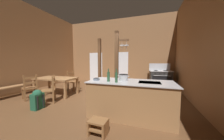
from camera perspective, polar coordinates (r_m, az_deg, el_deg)
name	(u,v)px	position (r m, az deg, el deg)	size (l,w,h in m)	color
ground_plane	(88,102)	(4.46, -11.89, -15.36)	(7.89, 8.39, 0.10)	brown
wall_back	(117,51)	(7.79, 2.65, 9.49)	(7.89, 0.14, 4.25)	#93663F
wall_left	(19,47)	(6.83, -39.72, 9.12)	(0.14, 8.39, 4.25)	#93663F
wall_right	(211,35)	(3.94, 41.46, 13.14)	(0.14, 8.39, 4.25)	#93663F
glazed_door_back_left	(96,67)	(8.29, -8.18, 1.55)	(1.00, 0.01, 2.05)	white
glazed_panel_back_right	(122,67)	(7.61, 5.03, 1.30)	(0.84, 0.01, 2.05)	white
kitchen_island	(130,99)	(3.09, 9.21, -14.26)	(2.18, 1.00, 0.94)	#9E7044
stove_range	(160,79)	(6.78, 23.28, -4.08)	(1.22, 0.92, 1.32)	#2D2D2D
support_post_with_pot_rack	(117,63)	(4.39, 2.60, 3.49)	(0.55, 0.22, 2.60)	brown
support_post_center	(100,64)	(5.89, -6.29, 3.00)	(0.14, 0.14, 2.60)	brown
step_stool	(98,126)	(2.51, -7.00, -26.28)	(0.37, 0.29, 0.30)	brown
dining_table	(56,80)	(5.48, -26.49, -4.40)	(1.73, 0.95, 0.74)	#9E7044
ladderback_chair_near_window	(30,88)	(5.33, -36.21, -7.24)	(0.58, 0.58, 0.95)	brown
ladderback_chair_by_post	(73,81)	(6.04, -19.22, -5.29)	(0.51, 0.51, 0.95)	brown
ladderback_chair_at_table_end	(50,90)	(4.58, -29.07, -8.74)	(0.62, 0.62, 0.95)	brown
bench_along_left_wall	(15,89)	(6.22, -40.71, -7.22)	(0.47, 1.60, 0.44)	#9E7044
backpack	(37,99)	(4.20, -33.62, -12.08)	(0.31, 0.32, 0.60)	#1E5138
stockpot_on_counter	(124,77)	(3.04, 5.86, -3.75)	(0.31, 0.24, 0.17)	#B7BABF
mixing_bowl_on_counter	(96,79)	(3.12, -7.90, -4.60)	(0.17, 0.17, 0.06)	slate
bottle_tall_on_counter	(108,76)	(2.90, -1.82, -3.24)	(0.07, 0.07, 0.33)	#2D5638
bottle_short_on_counter	(116,77)	(2.76, 2.21, -3.58)	(0.07, 0.07, 0.34)	#2D5638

